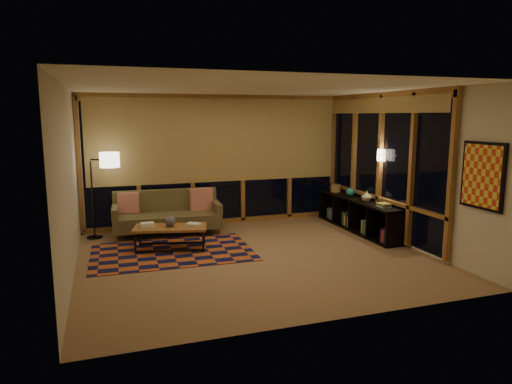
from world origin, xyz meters
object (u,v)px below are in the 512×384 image
object	(u,v)px
coffee_table	(171,238)
bookshelf	(357,215)
floor_lamp	(92,195)
sofa	(167,214)

from	to	relation	value
coffee_table	bookshelf	bearing A→B (deg)	15.65
floor_lamp	bookshelf	size ratio (longest dim) A/B	0.63
coffee_table	bookshelf	world-z (taller)	bookshelf
sofa	coffee_table	world-z (taller)	sofa
sofa	bookshelf	bearing A→B (deg)	-10.64
sofa	coffee_table	bearing A→B (deg)	-91.70
sofa	bookshelf	distance (m)	3.75
sofa	floor_lamp	world-z (taller)	floor_lamp
floor_lamp	bookshelf	bearing A→B (deg)	14.46
floor_lamp	coffee_table	bearing A→B (deg)	-17.94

